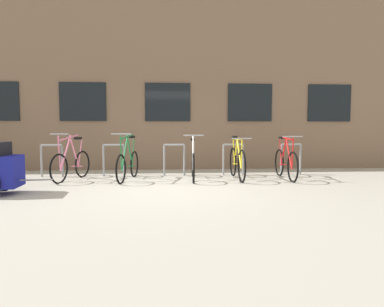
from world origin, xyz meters
name	(u,v)px	position (x,y,z in m)	size (l,w,h in m)	color
ground_plane	(166,190)	(0.00, 0.00, 0.00)	(42.00, 42.00, 0.00)	#B2ADA0
storefront_building	(169,97)	(0.00, 6.72, 2.49)	(28.00, 7.08, 4.98)	#7A604C
bike_rack	(174,157)	(0.17, 1.90, 0.48)	(6.55, 0.05, 0.80)	gray
bicycle_yellow	(237,162)	(1.65, 1.32, 0.40)	(0.44, 1.76, 1.03)	black
bicycle_white	(193,163)	(0.60, 1.28, 0.37)	(0.44, 1.68, 1.06)	black
bicycle_pink	(71,164)	(-2.20, 1.39, 0.37)	(0.54, 1.60, 1.09)	black
bicycle_red	(286,162)	(2.79, 1.25, 0.38)	(0.44, 1.72, 1.03)	black
bicycle_green	(128,163)	(-0.90, 1.31, 0.38)	(0.44, 1.71, 1.09)	black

